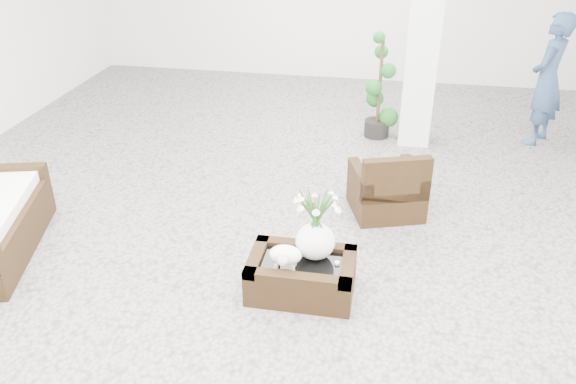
# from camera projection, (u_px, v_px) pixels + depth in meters

# --- Properties ---
(ground) EXTENTS (11.00, 11.00, 0.00)m
(ground) POSITION_uv_depth(u_px,v_px,m) (290.00, 242.00, 5.86)
(ground) COLOR gray
(ground) RESTS_ON ground
(column) EXTENTS (0.40, 0.40, 3.50)m
(column) POSITION_uv_depth(u_px,v_px,m) (427.00, 10.00, 7.26)
(column) COLOR white
(column) RESTS_ON ground
(coffee_table) EXTENTS (0.90, 0.60, 0.31)m
(coffee_table) POSITION_uv_depth(u_px,v_px,m) (301.00, 277.00, 5.09)
(coffee_table) COLOR #33200F
(coffee_table) RESTS_ON ground
(sheep_figurine) EXTENTS (0.28, 0.23, 0.21)m
(sheep_figurine) POSITION_uv_depth(u_px,v_px,m) (286.00, 257.00, 4.90)
(sheep_figurine) COLOR white
(sheep_figurine) RESTS_ON coffee_table
(planter_narcissus) EXTENTS (0.44, 0.44, 0.80)m
(planter_narcissus) POSITION_uv_depth(u_px,v_px,m) (316.00, 217.00, 4.90)
(planter_narcissus) COLOR white
(planter_narcissus) RESTS_ON coffee_table
(tealight) EXTENTS (0.04, 0.04, 0.03)m
(tealight) POSITION_uv_depth(u_px,v_px,m) (337.00, 263.00, 4.98)
(tealight) COLOR white
(tealight) RESTS_ON coffee_table
(armchair) EXTENTS (0.88, 0.86, 0.75)m
(armchair) POSITION_uv_depth(u_px,v_px,m) (387.00, 180.00, 6.23)
(armchair) COLOR #33200F
(armchair) RESTS_ON ground
(topiary) EXTENTS (0.38, 0.38, 1.43)m
(topiary) POSITION_uv_depth(u_px,v_px,m) (380.00, 87.00, 7.92)
(topiary) COLOR #184A19
(topiary) RESTS_ON ground
(shopper) EXTENTS (0.68, 0.76, 1.73)m
(shopper) POSITION_uv_depth(u_px,v_px,m) (547.00, 80.00, 7.67)
(shopper) COLOR navy
(shopper) RESTS_ON ground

